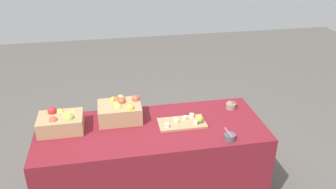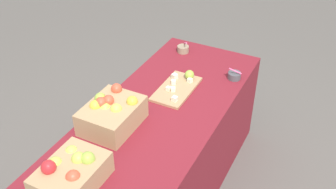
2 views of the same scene
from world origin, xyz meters
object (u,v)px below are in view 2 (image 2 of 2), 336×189
at_px(sample_bowl_near, 234,75).
at_px(cutting_board_front, 178,87).
at_px(apple_crate_middle, 112,113).
at_px(sample_bowl_mid, 183,49).
at_px(apple_crate_left, 71,173).

bearing_deg(sample_bowl_near, cutting_board_front, 134.99).
height_order(cutting_board_front, sample_bowl_near, sample_bowl_near).
xyz_separation_m(apple_crate_middle, sample_bowl_mid, (1.01, 0.01, -0.06)).
bearing_deg(apple_crate_left, sample_bowl_near, -16.79).
relative_size(apple_crate_left, sample_bowl_near, 3.68).
bearing_deg(cutting_board_front, apple_crate_middle, 160.89).
relative_size(apple_crate_left, sample_bowl_mid, 3.37).
relative_size(apple_crate_middle, sample_bowl_near, 3.73).
height_order(apple_crate_left, apple_crate_middle, apple_crate_middle).
bearing_deg(cutting_board_front, sample_bowl_near, -45.01).
distance_m(apple_crate_middle, sample_bowl_mid, 1.01).
bearing_deg(sample_bowl_mid, apple_crate_left, -176.44).
relative_size(cutting_board_front, sample_bowl_near, 4.08).
bearing_deg(sample_bowl_near, apple_crate_middle, 149.82).
distance_m(sample_bowl_near, sample_bowl_mid, 0.52).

